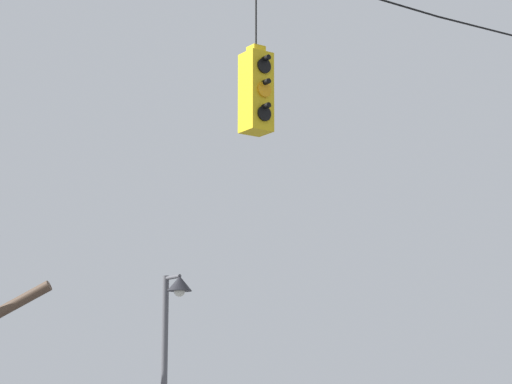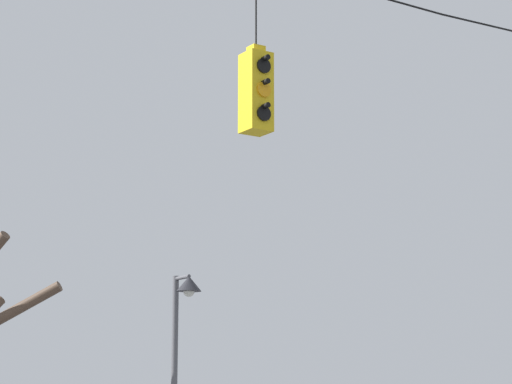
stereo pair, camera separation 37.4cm
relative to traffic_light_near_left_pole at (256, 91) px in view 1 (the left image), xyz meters
name	(u,v)px [view 1 (the left image)]	position (x,y,z in m)	size (l,w,h in m)	color
traffic_light_near_left_pole	(256,91)	(0.00, 0.00, 0.00)	(0.34, 0.46, 2.40)	yellow
street_lamp	(172,337)	(2.07, 5.61, -2.86)	(0.46, 0.79, 4.34)	#515156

